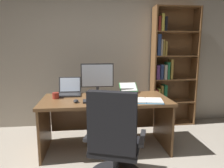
# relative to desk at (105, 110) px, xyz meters

# --- Properties ---
(wall_back) EXTENTS (5.34, 0.12, 2.59)m
(wall_back) POSITION_rel_desk_xyz_m (0.06, 0.98, 0.75)
(wall_back) COLOR #A89E8E
(wall_back) RESTS_ON ground
(desk) EXTENTS (1.76, 0.81, 0.74)m
(desk) POSITION_rel_desk_xyz_m (0.00, 0.00, 0.00)
(desk) COLOR brown
(desk) RESTS_ON ground
(bookshelf) EXTENTS (0.82, 0.27, 2.14)m
(bookshelf) POSITION_rel_desk_xyz_m (1.25, 0.77, 0.45)
(bookshelf) COLOR brown
(bookshelf) RESTS_ON ground
(office_chair) EXTENTS (0.70, 0.62, 1.03)m
(office_chair) POSITION_rel_desk_xyz_m (0.02, -0.89, -0.11)
(office_chair) COLOR #232326
(office_chair) RESTS_ON ground
(monitor) EXTENTS (0.49, 0.16, 0.47)m
(monitor) POSITION_rel_desk_xyz_m (-0.10, 0.20, 0.43)
(monitor) COLOR #232326
(monitor) RESTS_ON desk
(laptop) EXTENTS (0.33, 0.33, 0.25)m
(laptop) POSITION_rel_desk_xyz_m (-0.51, 0.21, 0.25)
(laptop) COLOR #232326
(laptop) RESTS_ON desk
(keyboard) EXTENTS (0.42, 0.15, 0.02)m
(keyboard) POSITION_rel_desk_xyz_m (-0.10, -0.26, 0.21)
(keyboard) COLOR #232326
(keyboard) RESTS_ON desk
(computer_mouse) EXTENTS (0.06, 0.10, 0.04)m
(computer_mouse) POSITION_rel_desk_xyz_m (-0.40, -0.26, 0.21)
(computer_mouse) COLOR #232326
(computer_mouse) RESTS_ON desk
(reading_stand_with_book) EXTENTS (0.27, 0.25, 0.14)m
(reading_stand_with_book) POSITION_rel_desk_xyz_m (0.39, 0.25, 0.27)
(reading_stand_with_book) COLOR #232326
(reading_stand_with_book) RESTS_ON desk
(open_binder) EXTENTS (0.48, 0.35, 0.02)m
(open_binder) POSITION_rel_desk_xyz_m (0.51, -0.31, 0.21)
(open_binder) COLOR #2D84C6
(open_binder) RESTS_ON desk
(notepad) EXTENTS (0.15, 0.21, 0.01)m
(notepad) POSITION_rel_desk_xyz_m (0.25, -0.09, 0.20)
(notepad) COLOR white
(notepad) RESTS_ON desk
(pen) EXTENTS (0.14, 0.02, 0.01)m
(pen) POSITION_rel_desk_xyz_m (0.27, -0.09, 0.21)
(pen) COLOR black
(pen) RESTS_ON notepad
(coffee_mug) EXTENTS (0.09, 0.09, 0.09)m
(coffee_mug) POSITION_rel_desk_xyz_m (-0.69, -0.01, 0.24)
(coffee_mug) COLOR maroon
(coffee_mug) RESTS_ON desk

